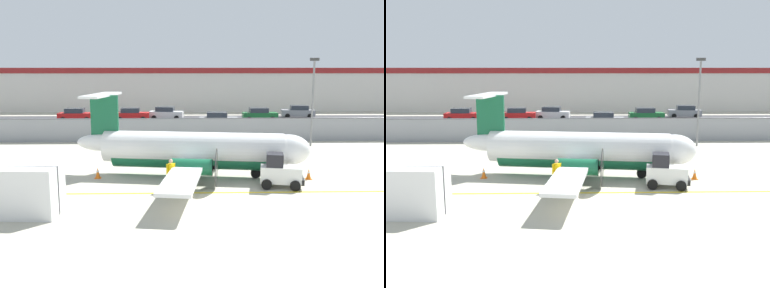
{
  "view_description": "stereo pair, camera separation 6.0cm",
  "coord_description": "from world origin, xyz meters",
  "views": [
    {
      "loc": [
        -1.86,
        -19.57,
        6.44
      ],
      "look_at": [
        -1.09,
        6.54,
        1.8
      ],
      "focal_mm": 40.0,
      "sensor_mm": 36.0,
      "label": 1
    },
    {
      "loc": [
        -1.8,
        -19.57,
        6.44
      ],
      "look_at": [
        -1.09,
        6.54,
        1.8
      ],
      "focal_mm": 40.0,
      "sensor_mm": 36.0,
      "label": 2
    }
  ],
  "objects": [
    {
      "name": "traffic_cone_far_left",
      "position": [
        5.71,
        4.61,
        0.31
      ],
      "size": [
        0.36,
        0.36,
        0.64
      ],
      "color": "orange",
      "rests_on": "ground"
    },
    {
      "name": "commuter_airplane",
      "position": [
        -0.85,
        5.5,
        1.6
      ],
      "size": [
        14.1,
        16.06,
        4.92
      ],
      "rotation": [
        0.0,
        0.0,
        -0.15
      ],
      "color": "white",
      "rests_on": "ground"
    },
    {
      "name": "baggage_tug",
      "position": [
        3.61,
        2.95,
        0.86
      ],
      "size": [
        2.5,
        1.76,
        1.88
      ],
      "rotation": [
        0.0,
        0.0,
        -0.2
      ],
      "color": "silver",
      "rests_on": "ground"
    },
    {
      "name": "parked_car_0",
      "position": [
        -14.36,
        32.14,
        0.89
      ],
      "size": [
        4.22,
        2.04,
        1.58
      ],
      "rotation": [
        0.0,
        0.0,
        0.01
      ],
      "color": "red",
      "rests_on": "parking_lot_strip"
    },
    {
      "name": "parked_car_1",
      "position": [
        -7.71,
        32.4,
        0.89
      ],
      "size": [
        4.24,
        2.08,
        1.58
      ],
      "rotation": [
        0.0,
        0.0,
        0.02
      ],
      "color": "red",
      "rests_on": "parking_lot_strip"
    },
    {
      "name": "traffic_cone_near_left",
      "position": [
        -2.16,
        4.04,
        0.31
      ],
      "size": [
        0.36,
        0.36,
        0.64
      ],
      "color": "orange",
      "rests_on": "ground"
    },
    {
      "name": "parking_lot_strip",
      "position": [
        0.0,
        29.5,
        0.06
      ],
      "size": [
        98.0,
        17.0,
        0.12
      ],
      "color": "#38383A",
      "rests_on": "ground"
    },
    {
      "name": "parked_car_5",
      "position": [
        13.51,
        35.21,
        0.89
      ],
      "size": [
        4.38,
        2.4,
        1.58
      ],
      "rotation": [
        0.0,
        0.0,
        3.02
      ],
      "color": "gray",
      "rests_on": "parking_lot_strip"
    },
    {
      "name": "perimeter_fence",
      "position": [
        0.0,
        18.0,
        1.12
      ],
      "size": [
        98.0,
        0.1,
        2.1
      ],
      "color": "gray",
      "rests_on": "ground"
    },
    {
      "name": "parked_car_2",
      "position": [
        -3.55,
        33.69,
        0.89
      ],
      "size": [
        4.38,
        2.42,
        1.58
      ],
      "rotation": [
        0.0,
        0.0,
        -0.13
      ],
      "color": "silver",
      "rests_on": "parking_lot_strip"
    },
    {
      "name": "apron_light_pole",
      "position": [
        9.16,
        15.53,
        4.3
      ],
      "size": [
        0.7,
        0.3,
        7.27
      ],
      "color": "slate",
      "rests_on": "ground"
    },
    {
      "name": "ground_crew_worker",
      "position": [
        -2.34,
        2.54,
        0.95
      ],
      "size": [
        0.51,
        0.47,
        1.7
      ],
      "rotation": [
        0.0,
        0.0,
        5.26
      ],
      "color": "#191E4C",
      "rests_on": "ground"
    },
    {
      "name": "ground_plane",
      "position": [
        0.0,
        2.0,
        0.0
      ],
      "size": [
        140.0,
        140.0,
        0.01
      ],
      "color": "#B2AD99"
    },
    {
      "name": "parked_car_3",
      "position": [
        2.36,
        26.93,
        0.89
      ],
      "size": [
        4.32,
        2.26,
        1.58
      ],
      "rotation": [
        0.0,
        0.0,
        -0.08
      ],
      "color": "gray",
      "rests_on": "parking_lot_strip"
    },
    {
      "name": "background_building",
      "position": [
        0.0,
        47.99,
        3.26
      ],
      "size": [
        91.0,
        8.1,
        6.5
      ],
      "color": "beige",
      "rests_on": "ground"
    },
    {
      "name": "traffic_cone_near_right",
      "position": [
        -6.73,
        5.2,
        0.31
      ],
      "size": [
        0.36,
        0.36,
        0.64
      ],
      "color": "orange",
      "rests_on": "ground"
    },
    {
      "name": "parked_car_4",
      "position": [
        7.87,
        31.95,
        0.89
      ],
      "size": [
        4.22,
        2.05,
        1.58
      ],
      "rotation": [
        0.0,
        0.0,
        -0.01
      ],
      "color": "#19662D",
      "rests_on": "parking_lot_strip"
    },
    {
      "name": "cargo_container",
      "position": [
        -8.43,
        -1.09,
        1.1
      ],
      "size": [
        2.52,
        2.14,
        2.2
      ],
      "rotation": [
        0.0,
        0.0,
        -0.06
      ],
      "color": "silver",
      "rests_on": "ground"
    }
  ]
}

